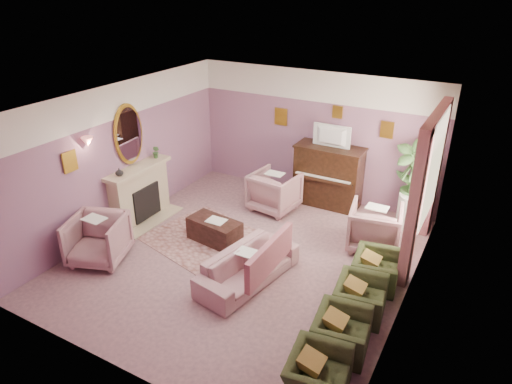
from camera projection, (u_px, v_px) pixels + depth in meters
The scene contains 48 objects.
floor at pixel (246, 256), 8.17m from camera, with size 5.50×6.00×0.01m, color gray.
ceiling at pixel (244, 102), 6.97m from camera, with size 5.50×6.00×0.01m, color white.
wall_back at pixel (314, 136), 9.94m from camera, with size 5.50×0.02×2.80m, color slate.
wall_front at pixel (112, 281), 5.20m from camera, with size 5.50×0.02×2.80m, color slate.
wall_left at pixel (122, 157), 8.78m from camera, with size 0.02×6.00×2.80m, color slate.
wall_right at pixel (414, 225), 6.36m from camera, with size 0.02×6.00×2.80m, color slate.
picture_rail_band at pixel (317, 86), 9.47m from camera, with size 5.50×0.01×0.65m, color white.
stripe_panel at pixel (427, 208), 7.53m from camera, with size 0.01×3.00×2.15m, color #AAB494.
fireplace_surround at pixel (140, 194), 9.23m from camera, with size 0.30×1.40×1.10m, color #C2B18A.
fireplace_inset at pixel (145, 202), 9.25m from camera, with size 0.18×0.72×0.68m, color black.
fire_ember at pixel (147, 210), 9.31m from camera, with size 0.06×0.54×0.10m, color orange.
mantel_shelf at pixel (138, 168), 8.97m from camera, with size 0.40×1.55×0.07m, color #C2B18A.
hearth at pixel (150, 220), 9.37m from camera, with size 0.55×1.50×0.02m, color #C2B18A.
mirror_frame at pixel (128, 134), 8.74m from camera, with size 0.04×0.72×1.20m, color #B89225.
mirror_glass at pixel (129, 134), 8.73m from camera, with size 0.01×0.60×1.06m, color silver.
sconce_shade at pixel (87, 142), 7.80m from camera, with size 0.20×0.20×0.16m, color #FF8376.
piano at pixel (328, 177), 9.79m from camera, with size 1.40×0.60×1.30m, color black.
piano_keyshelf at pixel (322, 179), 9.48m from camera, with size 1.30×0.12×0.06m, color black.
piano_keys at pixel (322, 178), 9.46m from camera, with size 1.20×0.08×0.02m, color beige.
piano_top at pixel (330, 148), 9.50m from camera, with size 1.45×0.65×0.04m, color black.
television at pixel (330, 135), 9.34m from camera, with size 0.80×0.12×0.48m, color black.
print_back_left at pixel (281, 117), 10.12m from camera, with size 0.30×0.03×0.38m, color #B89225.
print_back_right at pixel (387, 130), 9.06m from camera, with size 0.26×0.03×0.34m, color #B89225.
print_back_mid at pixel (338, 112), 9.43m from camera, with size 0.22×0.03×0.26m, color #B89225.
print_left_wall at pixel (70, 162), 7.68m from camera, with size 0.03×0.28×0.36m, color #B89225.
window_blind at pixel (434, 168), 7.48m from camera, with size 0.03×1.40×1.80m, color beige.
curtain_left at pixel (413, 211), 6.96m from camera, with size 0.16×0.34×2.60m, color #A0535E.
curtain_right at pixel (435, 171), 8.41m from camera, with size 0.16×0.34×2.60m, color #A0535E.
pelmet at pixel (438, 116), 7.14m from camera, with size 0.16×2.20×0.16m, color #A0535E.
mantel_plant at pixel (156, 152), 9.33m from camera, with size 0.16×0.16×0.28m, color #3F6E35.
mantel_vase at pixel (119, 172), 8.53m from camera, with size 0.16×0.16×0.16m, color white.
area_rug at pixel (214, 243), 8.58m from camera, with size 2.50×1.80×0.01m, color #946562.
coffee_table at pixel (215, 231), 8.55m from camera, with size 1.00×0.50×0.45m, color black.
table_paper at pixel (216, 221), 8.43m from camera, with size 0.35×0.28×0.01m, color silver.
sofa at pixel (248, 261), 7.37m from camera, with size 0.63×1.88×0.76m, color #A97A7E.
sofa_throw at pixel (270, 256), 7.10m from camera, with size 0.10×1.43×0.52m, color #A0535E.
floral_armchair_left at pixel (275, 189), 9.63m from camera, with size 0.89×0.89×0.93m, color #A97A7E.
floral_armchair_right at pixel (375, 225), 8.25m from camera, with size 0.89×0.89×0.93m, color #A97A7E.
floral_armchair_front at pixel (97, 237), 7.87m from camera, with size 0.89×0.89×0.93m, color #A97A7E.
olive_chair_a at pixel (319, 369), 5.38m from camera, with size 0.57×0.81×0.70m, color #364020.
olive_chair_b at pixel (342, 327), 6.03m from camera, with size 0.57×0.81×0.70m, color #364020.
olive_chair_c at pixel (361, 293), 6.67m from camera, with size 0.57×0.81×0.70m, color #364020.
olive_chair_d at pixel (376, 265), 7.32m from camera, with size 0.57×0.81×0.70m, color #364020.
side_table at pixel (410, 211), 8.99m from camera, with size 0.52×0.52×0.70m, color white.
side_plant_big at pixel (414, 187), 8.77m from camera, with size 0.30×0.30×0.34m, color #3F6E35.
side_plant_small at pixel (420, 192), 8.65m from camera, with size 0.16×0.16×0.28m, color #3F6E35.
palm_pot at pixel (406, 215), 9.21m from camera, with size 0.34×0.34×0.34m, color #A4714C.
palm_plant at pixel (412, 175), 8.83m from camera, with size 0.76×0.76×1.44m, color #3F6E35.
Camera 1 is at (3.51, -5.92, 4.55)m, focal length 32.00 mm.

